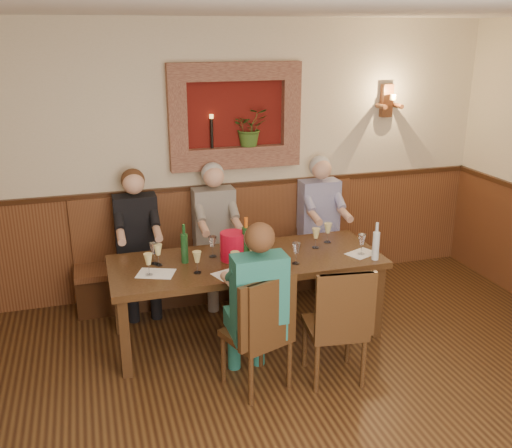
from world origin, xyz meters
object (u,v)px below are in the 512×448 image
Objects in this scene: chair_near_right at (334,346)px; person_chair_front at (256,320)px; person_bench_mid at (216,245)px; person_bench_right at (321,234)px; chair_near_left at (258,354)px; wine_bottle_green_b at (184,247)px; dining_table at (247,267)px; spittoon_bucket at (233,246)px; person_bench_left at (139,253)px; bench at (223,264)px; wine_bottle_green_a at (246,243)px; water_bottle at (376,245)px.

person_chair_front reaches higher than chair_near_right.
person_bench_mid is 1.16m from person_bench_right.
wine_bottle_green_b is (-0.39, 0.88, 0.61)m from chair_near_left.
person_bench_right is 4.06× the size of wine_bottle_green_b.
dining_table is 0.59m from wine_bottle_green_b.
person_bench_mid is at bearing 87.45° from spittoon_bucket.
person_bench_left reaches higher than chair_near_right.
bench is 0.91m from person_bench_left.
person_chair_front is at bearing -92.23° from spittoon_bucket.
chair_near_left is 3.90× the size of spittoon_bucket.
bench is at bearing 90.00° from dining_table.
person_bench_right is at bearing -5.62° from bench.
spittoon_bucket reaches higher than chair_near_left.
wine_bottle_green_a is at bearing -45.60° from person_bench_left.
chair_near_right is 2.82× the size of wine_bottle_green_b.
person_bench_right is (1.08, -0.11, 0.26)m from bench.
chair_near_right is at bearing -75.52° from bench.
person_bench_mid is (-0.56, 1.71, 0.30)m from chair_near_right.
person_chair_front reaches higher than bench.
dining_table is at bearing -8.13° from wine_bottle_green_b.
spittoon_bucket is 0.13m from wine_bottle_green_a.
person_bench_mid is 1.62m from person_chair_front.
chair_near_left is 0.69× the size of person_bench_right.
chair_near_right is 1.83m from person_bench_mid.
dining_table is 7.01× the size of water_bottle.
person_bench_left is at bearing 134.40° from wine_bottle_green_a.
dining_table is 0.24m from spittoon_bucket.
chair_near_left is at bearing -179.30° from chair_near_right.
chair_near_left is 1.45m from water_bottle.
wine_bottle_green_b is at bearing 172.53° from spittoon_bucket.
water_bottle is (1.08, -0.34, 0.21)m from dining_table.
person_bench_left is (-0.87, 0.84, -0.09)m from dining_table.
bench is 1.77m from water_bottle.
person_bench_mid reaches higher than person_chair_front.
chair_near_right is (0.62, -0.07, 0.00)m from chair_near_left.
chair_near_right is 0.69× the size of person_bench_mid.
wine_bottle_green_a is at bearing 79.57° from person_chair_front.
person_bench_left is (-1.34, 1.72, 0.30)m from chair_near_right.
bench is 1.14m from wine_bottle_green_a.
chair_near_right is at bearing -51.97° from person_bench_left.
spittoon_bucket is (0.02, 0.83, 0.59)m from chair_near_left.
dining_table is 0.85m from person_bench_mid.
bench is 8.54× the size of wine_bottle_green_b.
person_bench_left is 4.03× the size of wine_bottle_green_b.
chair_near_right is at bearing -138.59° from water_bottle.
person_chair_front is 0.99m from wine_bottle_green_b.
wine_bottle_green_a is at bearing 60.74° from chair_near_left.
spittoon_bucket is at bearing -145.74° from person_bench_right.
wine_bottle_green_b is (-1.61, -0.76, 0.30)m from person_bench_right.
person_bench_mid is 1.00× the size of person_bench_right.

